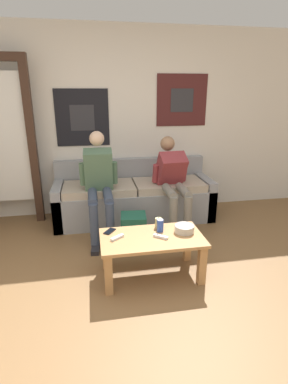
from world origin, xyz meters
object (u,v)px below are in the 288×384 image
Objects in this scene: couch at (134,198)px; coffee_table at (152,244)px; game_controller_near_right at (117,237)px; cell_phone at (110,231)px; person_seated_adult at (99,181)px; person_seated_teen at (173,179)px; ceramic_bowl at (184,228)px; drink_can_blue at (160,226)px; backpack at (134,231)px; game_controller_near_left at (161,237)px; pillar_candle at (159,223)px.

couch is 2.22× the size of coffee_table.
game_controller_near_right is at bearing -104.29° from couch.
cell_phone is at bearing 155.86° from coffee_table.
coffee_table is 0.43m from cell_phone.
couch is 0.74m from person_seated_adult.
person_seated_teen is 5.91× the size of ceramic_bowl.
couch is 17.31× the size of drink_can_blue.
ceramic_bowl is 0.24m from drink_can_blue.
person_seated_teen is 3.09× the size of backpack.
person_seated_adult is 1.10× the size of person_seated_teen.
game_controller_near_left is 0.98× the size of game_controller_near_right.
person_seated_adult is 1.21m from game_controller_near_left.
coffee_table is 8.88× the size of pillar_candle.
pillar_candle is 0.10m from drink_can_blue.
person_seated_teen is (0.94, 0.07, -0.04)m from person_seated_adult.
game_controller_near_right is 0.91× the size of cell_phone.
cell_phone is (-0.88, -0.92, -0.22)m from person_seated_teen.
game_controller_near_right is (-0.65, -0.02, -0.03)m from ceramic_bowl.
coffee_table is 4.99× the size of ceramic_bowl.
couch is 0.67m from person_seated_teen.
couch is 1.43m from coffee_table.
pillar_candle is at bearing 82.41° from game_controller_near_left.
game_controller_near_left is (-0.42, -1.13, -0.22)m from person_seated_teen.
backpack is 0.74m from game_controller_near_left.
pillar_candle reaches higher than cell_phone.
coffee_table is at bearing -24.14° from cell_phone.
drink_can_blue is at bearing 79.41° from game_controller_near_left.
drink_can_blue reaches higher than backpack.
backpack is at bearing 124.48° from ceramic_bowl.
game_controller_near_left is at bearing -7.68° from game_controller_near_right.
cell_phone is (-0.38, 0.17, 0.09)m from coffee_table.
ceramic_bowl is at bearing 7.00° from coffee_table.
person_seated_adult is 8.42× the size of cell_phone.
drink_can_blue is 0.49m from cell_phone.
couch reaches higher than coffee_table.
person_seated_teen is 1.37m from game_controller_near_right.
pillar_candle is 0.49m from cell_phone.
backpack is 2.79× the size of game_controller_near_left.
ceramic_bowl is at bearing -33.94° from pillar_candle.
person_seated_adult is 1.09m from drink_can_blue.
person_seated_adult reaches higher than drink_can_blue.
couch is 1.47m from game_controller_near_left.
ceramic_bowl reaches higher than coffee_table.
backpack is at bearing 68.93° from game_controller_near_right.
game_controller_near_left is at bearing -24.43° from cell_phone.
cell_phone is at bearing 171.04° from drink_can_blue.
cell_phone is (-0.48, 0.08, -0.06)m from drink_can_blue.
couch is at bearing 40.38° from person_seated_adult.
person_seated_teen reaches higher than drink_can_blue.
person_seated_adult reaches higher than game_controller_near_right.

